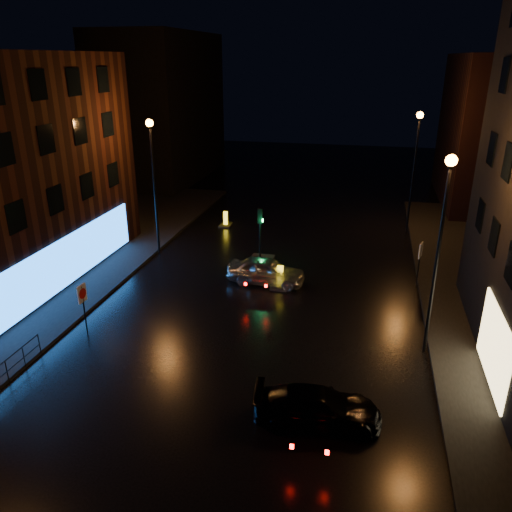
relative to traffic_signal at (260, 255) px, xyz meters
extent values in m
plane|color=black|center=(1.20, -14.00, -0.50)|extent=(120.00, 120.00, 0.00)
cube|color=black|center=(-12.80, -6.00, -0.43)|extent=(12.00, 44.00, 0.15)
cube|color=black|center=(-14.80, 21.00, 6.50)|extent=(8.00, 16.00, 14.00)
cube|color=black|center=(16.20, 18.00, 5.50)|extent=(8.00, 14.00, 12.00)
cylinder|color=black|center=(-6.60, 0.00, 3.50)|extent=(0.14, 0.14, 8.00)
cylinder|color=black|center=(-6.60, 0.00, 7.50)|extent=(0.20, 0.20, 0.25)
sphere|color=orange|center=(-6.60, 0.00, 7.65)|extent=(0.44, 0.44, 0.44)
cylinder|color=black|center=(9.00, -8.00, 3.50)|extent=(0.14, 0.14, 8.00)
cylinder|color=black|center=(9.00, -8.00, 7.50)|extent=(0.20, 0.20, 0.25)
sphere|color=orange|center=(9.00, -8.00, 7.65)|extent=(0.44, 0.44, 0.44)
cylinder|color=black|center=(9.00, 8.00, 3.50)|extent=(0.14, 0.14, 8.00)
cylinder|color=black|center=(9.00, 8.00, 7.50)|extent=(0.20, 0.20, 0.25)
sphere|color=orange|center=(9.00, 8.00, 7.65)|extent=(0.44, 0.44, 0.44)
cube|color=black|center=(0.00, 0.00, -0.44)|extent=(1.40, 2.40, 0.12)
cylinder|color=black|center=(0.00, 0.00, 0.90)|extent=(0.12, 0.12, 2.80)
cube|color=black|center=(0.00, 0.00, 2.50)|extent=(0.28, 0.22, 0.90)
cylinder|color=#0CFF59|center=(0.14, 0.00, 2.22)|extent=(0.05, 0.18, 0.18)
cylinder|color=black|center=(-6.80, -12.00, 0.00)|extent=(0.04, 0.04, 1.00)
imported|color=#AFB1B7|center=(0.97, -2.79, 0.23)|extent=(4.37, 1.97, 1.46)
imported|color=black|center=(5.05, -13.58, 0.13)|extent=(4.51, 2.27, 1.26)
cube|color=black|center=(1.80, -3.04, -0.44)|extent=(0.94, 1.39, 0.11)
cube|color=gold|center=(1.80, -3.04, 0.13)|extent=(0.32, 0.21, 1.15)
cube|color=black|center=(1.80, -3.04, 0.13)|extent=(0.34, 0.03, 0.69)
cube|color=black|center=(-4.08, 6.48, -0.45)|extent=(0.86, 1.26, 0.10)
cube|color=yellow|center=(-4.08, 6.48, 0.07)|extent=(0.29, 0.19, 1.04)
cube|color=black|center=(-4.08, 6.48, 0.07)|extent=(0.31, 0.03, 0.62)
cylinder|color=black|center=(-5.73, -10.10, 0.70)|extent=(0.07, 0.07, 2.41)
cube|color=silver|center=(-5.73, -10.10, 1.58)|extent=(0.09, 0.61, 0.82)
cylinder|color=#B20C0C|center=(-5.70, -10.10, 1.58)|extent=(0.05, 0.48, 0.48)
cylinder|color=black|center=(9.10, -1.26, 0.70)|extent=(0.07, 0.07, 2.40)
cube|color=white|center=(9.10, -1.26, 1.57)|extent=(0.24, 0.59, 0.82)
cylinder|color=#B20C0C|center=(9.07, -1.25, 1.57)|extent=(0.17, 0.46, 0.48)
camera|label=1|loc=(6.13, -27.51, 11.17)|focal=35.00mm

